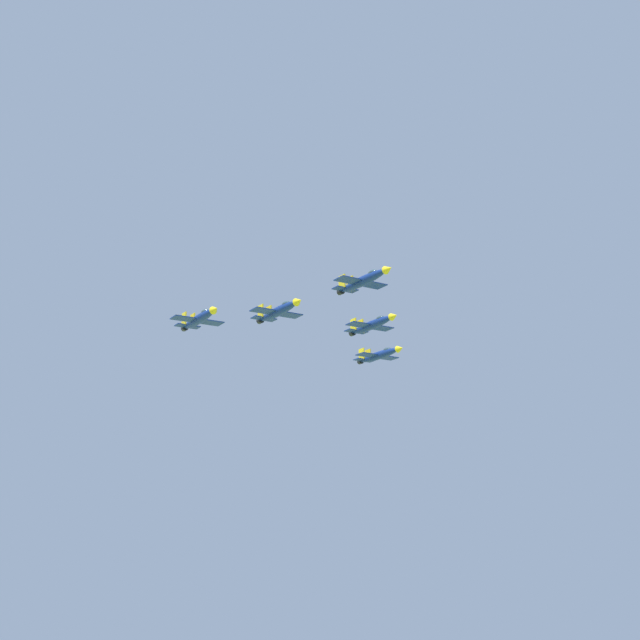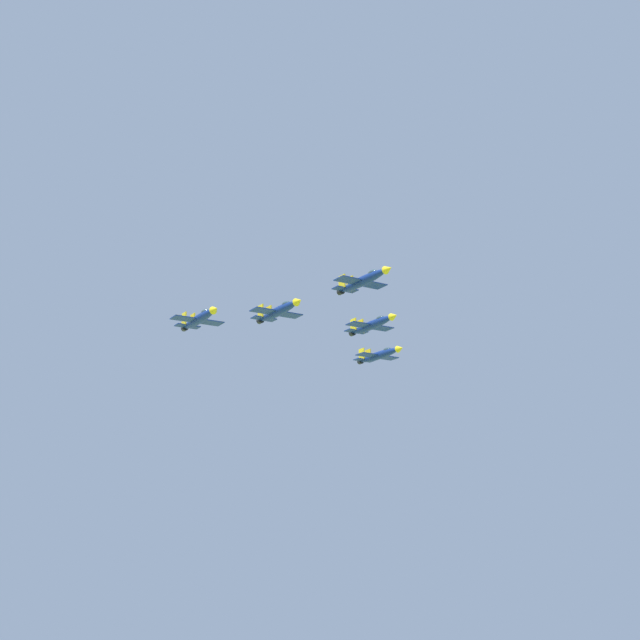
% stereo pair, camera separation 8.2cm
% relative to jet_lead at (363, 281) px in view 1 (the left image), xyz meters
% --- Properties ---
extents(jet_lead, '(16.61, 13.23, 3.98)m').
position_rel_jet_lead_xyz_m(jet_lead, '(0.00, 0.00, 0.00)').
color(jet_lead, navy).
extents(jet_left_wingman, '(16.24, 13.43, 3.94)m').
position_rel_jet_lead_xyz_m(jet_left_wingman, '(-4.48, 18.35, -4.42)').
color(jet_left_wingman, navy).
extents(jet_right_wingman, '(16.47, 13.24, 3.95)m').
position_rel_jet_lead_xyz_m(jet_right_wingman, '(-18.84, -1.46, -4.87)').
color(jet_right_wingman, navy).
extents(jet_left_outer, '(16.34, 13.03, 3.91)m').
position_rel_jet_lead_xyz_m(jet_left_outer, '(-8.96, 36.71, -7.24)').
color(jet_left_outer, navy).
extents(jet_right_outer, '(16.82, 13.72, 4.06)m').
position_rel_jet_lead_xyz_m(jet_right_outer, '(-37.67, -2.93, -4.92)').
color(jet_right_outer, navy).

